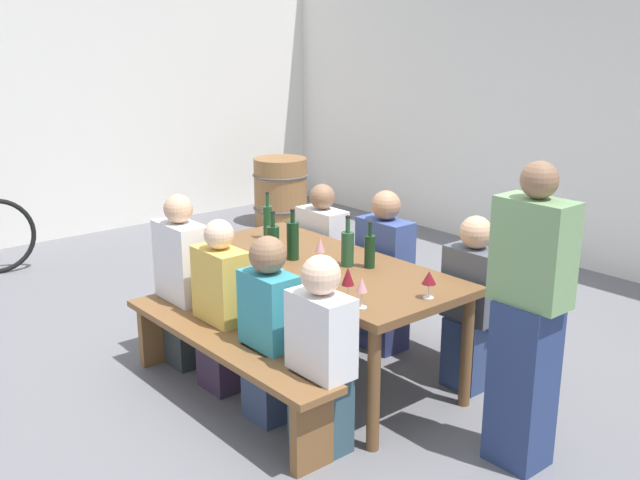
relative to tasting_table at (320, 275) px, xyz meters
name	(u,v)px	position (x,y,z in m)	size (l,w,h in m)	color
ground_plane	(320,372)	(0.00, 0.00, -0.67)	(24.00, 24.00, 0.00)	slate
back_wall	(614,96)	(0.00, 3.39, 0.93)	(14.00, 0.20, 3.20)	silver
side_wall	(49,86)	(-4.35, 0.00, 0.93)	(0.20, 7.18, 3.20)	silver
tasting_table	(320,275)	(0.00, 0.00, 0.00)	(1.93, 0.88, 0.75)	brown
bench_near	(223,353)	(0.00, -0.74, -0.32)	(1.83, 0.30, 0.45)	brown
bench_far	(400,296)	(0.00, 0.74, -0.32)	(1.83, 0.30, 0.45)	brown
wine_bottle_0	(370,251)	(0.27, 0.17, 0.19)	(0.07, 0.07, 0.29)	#143319
wine_bottle_1	(348,248)	(0.15, 0.09, 0.19)	(0.08, 0.08, 0.32)	#234C2D
wine_bottle_2	(268,221)	(-0.66, 0.08, 0.20)	(0.06, 0.06, 0.33)	#194723
wine_bottle_3	(293,240)	(-0.17, -0.08, 0.21)	(0.08, 0.08, 0.33)	#143319
wine_bottle_4	(273,244)	(-0.16, -0.24, 0.21)	(0.08, 0.08, 0.34)	#143319
wine_glass_0	(348,277)	(0.62, -0.32, 0.21)	(0.07, 0.07, 0.19)	silver
wine_glass_1	(362,286)	(0.73, -0.33, 0.20)	(0.06, 0.06, 0.17)	silver
wine_glass_2	(278,249)	(-0.04, -0.29, 0.21)	(0.06, 0.06, 0.19)	silver
wine_glass_3	(320,246)	(0.02, -0.02, 0.20)	(0.06, 0.06, 0.17)	silver
wine_glass_4	(429,279)	(0.86, 0.05, 0.19)	(0.08, 0.08, 0.16)	silver
seated_guest_near_0	(182,286)	(-0.70, -0.59, -0.13)	(0.40, 0.24, 1.15)	#2D3435
seated_guest_near_1	(222,311)	(-0.23, -0.59, -0.16)	(0.36, 0.24, 1.08)	#35263C
seated_guest_near_2	(269,333)	(0.26, -0.59, -0.15)	(0.33, 0.24, 1.09)	#344262
seated_guest_near_3	(321,360)	(0.71, -0.59, -0.15)	(0.36, 0.24, 1.08)	#324E5C
seated_guest_far_0	(322,258)	(-0.67, 0.59, -0.17)	(0.39, 0.24, 1.07)	navy
seated_guest_far_1	(384,275)	(-0.01, 0.59, -0.14)	(0.39, 0.24, 1.13)	navy
seated_guest_far_2	(471,307)	(0.74, 0.59, -0.15)	(0.34, 0.24, 1.10)	navy
standing_host	(527,325)	(1.45, 0.12, 0.09)	(0.37, 0.24, 1.58)	navy
wine_barrel	(281,191)	(-3.23, 2.13, -0.29)	(0.64, 0.64, 0.76)	olive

